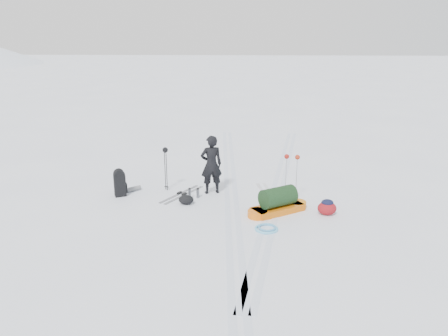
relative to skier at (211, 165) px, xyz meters
The scene contains 13 objects.
ground 1.29m from the skier, 51.23° to the right, with size 200.00×200.00×0.00m, color white.
ski_tracks 1.49m from the skier, ahead, with size 3.38×17.97×0.01m.
skier is the anchor object (origin of this frame).
pulk_sled 2.31m from the skier, 36.45° to the right, with size 1.71×1.38×0.66m.
expedition_rucksack 2.55m from the skier, behind, with size 0.65×0.78×0.78m.
ski_poles_black 1.35m from the skier, behind, with size 0.16×0.16×1.27m.
ski_poles_silver 2.25m from the skier, 11.82° to the right, with size 0.41×0.18×1.29m.
touring_skis_grey 1.18m from the skier, 165.94° to the right, with size 1.04×1.62×0.06m.
touring_skis_white 1.80m from the skier, ahead, with size 0.66×1.97×0.07m.
rope_coil 2.93m from the skier, 58.04° to the right, with size 0.58×0.58×0.07m.
small_daypack 3.39m from the skier, 25.09° to the right, with size 0.53×0.44×0.40m.
thermos_pair 0.95m from the skier, 134.10° to the right, with size 0.32×0.18×0.31m.
stuff_sack 1.31m from the skier, 122.81° to the right, with size 0.46×0.39×0.25m.
Camera 1 is at (0.47, -10.90, 4.25)m, focal length 35.00 mm.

